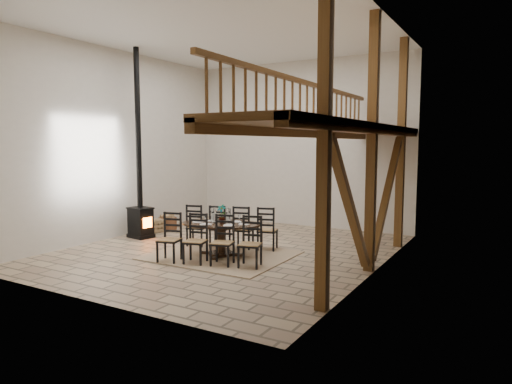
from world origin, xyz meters
The scene contains 7 objects.
ground centered at (0.00, 0.00, 0.00)m, with size 8.00×8.00×0.00m, color tan.
room_shell centered at (1.19, 0.00, 3.01)m, with size 7.02×8.02×5.01m.
rug centered at (0.15, -0.47, 0.01)m, with size 3.00×2.50×0.02m, color tan.
dining_table centered at (0.15, -0.47, 0.37)m, with size 2.67×2.52×1.16m.
wood_stove centered at (-2.86, 0.12, 1.13)m, with size 0.70×0.59×5.00m.
log_basket centered at (-3.02, 1.38, 0.19)m, with size 0.54×0.54×0.45m.
log_stack centered at (-3.04, 0.87, 0.18)m, with size 0.49×0.57×0.36m.
Camera 1 is at (5.86, -8.80, 2.50)m, focal length 32.00 mm.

